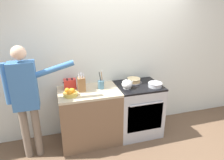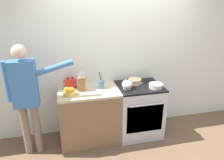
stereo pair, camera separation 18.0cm
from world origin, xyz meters
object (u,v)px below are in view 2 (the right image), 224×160
object	(u,v)px
fruit_bowl	(70,92)
utensil_crock	(101,84)
knife_block	(81,83)
toaster	(71,83)
layer_cake	(135,81)
mixing_bowl	(156,86)
person_baker	(26,92)
stove_range	(138,110)
tea_kettle	(127,84)

from	to	relation	value
fruit_bowl	utensil_crock	bearing A→B (deg)	15.40
knife_block	toaster	world-z (taller)	knife_block
layer_cake	fruit_bowl	size ratio (longest dim) A/B	1.35
mixing_bowl	person_baker	xyz separation A→B (m)	(-1.96, 0.02, 0.07)
layer_cake	knife_block	size ratio (longest dim) A/B	0.91
mixing_bowl	knife_block	world-z (taller)	knife_block
fruit_bowl	toaster	size ratio (longest dim) A/B	1.03
layer_cake	utensil_crock	bearing A→B (deg)	-170.66
stove_range	mixing_bowl	world-z (taller)	mixing_bowl
stove_range	knife_block	distance (m)	1.11
utensil_crock	fruit_bowl	distance (m)	0.52
layer_cake	mixing_bowl	bearing A→B (deg)	-46.80
layer_cake	person_baker	world-z (taller)	person_baker
layer_cake	toaster	bearing A→B (deg)	177.28
utensil_crock	person_baker	bearing A→B (deg)	-171.85
stove_range	toaster	bearing A→B (deg)	170.78
utensil_crock	toaster	bearing A→B (deg)	162.48
stove_range	layer_cake	bearing A→B (deg)	106.74
knife_block	fruit_bowl	distance (m)	0.24
toaster	knife_block	bearing A→B (deg)	-43.07
fruit_bowl	person_baker	xyz separation A→B (m)	(-0.60, -0.02, 0.06)
person_baker	toaster	bearing A→B (deg)	38.77
knife_block	utensil_crock	world-z (taller)	same
fruit_bowl	toaster	distance (m)	0.29
stove_range	fruit_bowl	xyz separation A→B (m)	(-1.14, -0.11, 0.50)
utensil_crock	fruit_bowl	size ratio (longest dim) A/B	1.49
stove_range	mixing_bowl	size ratio (longest dim) A/B	3.93
layer_cake	tea_kettle	distance (m)	0.29
tea_kettle	person_baker	size ratio (longest dim) A/B	0.12
tea_kettle	mixing_bowl	size ratio (longest dim) A/B	0.91
tea_kettle	knife_block	xyz separation A→B (m)	(-0.71, 0.10, 0.04)
utensil_crock	stove_range	bearing A→B (deg)	-2.79
stove_range	person_baker	xyz separation A→B (m)	(-1.74, -0.13, 0.56)
utensil_crock	fruit_bowl	xyz separation A→B (m)	(-0.50, -0.14, -0.03)
knife_block	toaster	distance (m)	0.23
knife_block	fruit_bowl	bearing A→B (deg)	-144.28
tea_kettle	toaster	xyz separation A→B (m)	(-0.88, 0.26, 0.01)
mixing_bowl	toaster	xyz separation A→B (m)	(-1.34, 0.33, 0.04)
tea_kettle	fruit_bowl	distance (m)	0.90
stove_range	mixing_bowl	distance (m)	0.56
tea_kettle	utensil_crock	bearing A→B (deg)	164.95
tea_kettle	person_baker	world-z (taller)	person_baker
stove_range	person_baker	size ratio (longest dim) A/B	0.54
layer_cake	knife_block	xyz separation A→B (m)	(-0.91, -0.10, 0.08)
mixing_bowl	utensil_crock	distance (m)	0.88
stove_range	layer_cake	size ratio (longest dim) A/B	3.21
utensil_crock	toaster	size ratio (longest dim) A/B	1.53
knife_block	stove_range	bearing A→B (deg)	-1.69
mixing_bowl	knife_block	xyz separation A→B (m)	(-1.17, 0.18, 0.08)
knife_block	utensil_crock	size ratio (longest dim) A/B	1.00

